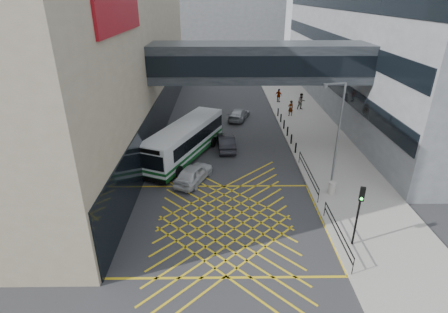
{
  "coord_description": "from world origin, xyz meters",
  "views": [
    {
      "loc": [
        -0.24,
        -17.48,
        12.58
      ],
      "look_at": [
        0.0,
        4.0,
        2.6
      ],
      "focal_mm": 28.0,
      "sensor_mm": 36.0,
      "label": 1
    }
  ],
  "objects_px": {
    "car_dark": "(226,142)",
    "car_white": "(194,173)",
    "litter_bin": "(332,188)",
    "pedestrian_b": "(301,101)",
    "car_silver": "(239,114)",
    "bus": "(186,140)",
    "street_lamp": "(337,130)",
    "traffic_light": "(359,208)",
    "pedestrian_c": "(279,95)",
    "pedestrian_a": "(291,108)"
  },
  "relations": [
    {
      "from": "pedestrian_a",
      "to": "pedestrian_c",
      "type": "height_order",
      "value": "pedestrian_a"
    },
    {
      "from": "pedestrian_a",
      "to": "pedestrian_b",
      "type": "distance_m",
      "value": 2.89
    },
    {
      "from": "car_silver",
      "to": "litter_bin",
      "type": "relative_size",
      "value": 4.71
    },
    {
      "from": "litter_bin",
      "to": "pedestrian_c",
      "type": "bearing_deg",
      "value": 90.48
    },
    {
      "from": "car_dark",
      "to": "litter_bin",
      "type": "xyz_separation_m",
      "value": [
        7.09,
        -8.11,
        -0.09
      ]
    },
    {
      "from": "traffic_light",
      "to": "street_lamp",
      "type": "bearing_deg",
      "value": 102.03
    },
    {
      "from": "traffic_light",
      "to": "car_silver",
      "type": "bearing_deg",
      "value": 120.7
    },
    {
      "from": "car_white",
      "to": "car_silver",
      "type": "bearing_deg",
      "value": -82.69
    },
    {
      "from": "pedestrian_c",
      "to": "car_dark",
      "type": "bearing_deg",
      "value": 103.07
    },
    {
      "from": "pedestrian_a",
      "to": "street_lamp",
      "type": "bearing_deg",
      "value": 67.55
    },
    {
      "from": "car_white",
      "to": "pedestrian_a",
      "type": "bearing_deg",
      "value": -100.24
    },
    {
      "from": "traffic_light",
      "to": "litter_bin",
      "type": "distance_m",
      "value": 5.81
    },
    {
      "from": "litter_bin",
      "to": "pedestrian_b",
      "type": "distance_m",
      "value": 19.48
    },
    {
      "from": "car_silver",
      "to": "pedestrian_b",
      "type": "bearing_deg",
      "value": -139.67
    },
    {
      "from": "bus",
      "to": "street_lamp",
      "type": "xyz_separation_m",
      "value": [
        10.71,
        -5.18,
        2.8
      ]
    },
    {
      "from": "car_dark",
      "to": "traffic_light",
      "type": "relative_size",
      "value": 1.18
    },
    {
      "from": "car_white",
      "to": "car_silver",
      "type": "relative_size",
      "value": 1.05
    },
    {
      "from": "car_white",
      "to": "pedestrian_a",
      "type": "height_order",
      "value": "pedestrian_a"
    },
    {
      "from": "pedestrian_b",
      "to": "pedestrian_c",
      "type": "relative_size",
      "value": 1.15
    },
    {
      "from": "traffic_light",
      "to": "litter_bin",
      "type": "bearing_deg",
      "value": 102.88
    },
    {
      "from": "car_silver",
      "to": "pedestrian_b",
      "type": "height_order",
      "value": "pedestrian_b"
    },
    {
      "from": "car_white",
      "to": "pedestrian_c",
      "type": "bearing_deg",
      "value": -91.42
    },
    {
      "from": "bus",
      "to": "street_lamp",
      "type": "bearing_deg",
      "value": -2.85
    },
    {
      "from": "car_dark",
      "to": "pedestrian_a",
      "type": "height_order",
      "value": "pedestrian_a"
    },
    {
      "from": "litter_bin",
      "to": "street_lamp",
      "type": "bearing_deg",
      "value": 80.89
    },
    {
      "from": "bus",
      "to": "car_white",
      "type": "distance_m",
      "value": 4.53
    },
    {
      "from": "litter_bin",
      "to": "pedestrian_a",
      "type": "relative_size",
      "value": 0.5
    },
    {
      "from": "pedestrian_a",
      "to": "pedestrian_b",
      "type": "height_order",
      "value": "pedestrian_b"
    },
    {
      "from": "bus",
      "to": "pedestrian_c",
      "type": "distance_m",
      "value": 19.16
    },
    {
      "from": "car_white",
      "to": "litter_bin",
      "type": "bearing_deg",
      "value": -169.07
    },
    {
      "from": "traffic_light",
      "to": "litter_bin",
      "type": "relative_size",
      "value": 4.22
    },
    {
      "from": "car_white",
      "to": "litter_bin",
      "type": "distance_m",
      "value": 9.82
    },
    {
      "from": "car_white",
      "to": "pedestrian_b",
      "type": "xyz_separation_m",
      "value": [
        11.57,
        17.28,
        0.44
      ]
    },
    {
      "from": "car_white",
      "to": "car_dark",
      "type": "relative_size",
      "value": 0.99
    },
    {
      "from": "car_silver",
      "to": "pedestrian_c",
      "type": "height_order",
      "value": "pedestrian_c"
    },
    {
      "from": "litter_bin",
      "to": "pedestrian_c",
      "type": "height_order",
      "value": "pedestrian_c"
    },
    {
      "from": "car_dark",
      "to": "pedestrian_a",
      "type": "relative_size",
      "value": 2.49
    },
    {
      "from": "car_dark",
      "to": "street_lamp",
      "type": "xyz_separation_m",
      "value": [
        7.29,
        -6.85,
        3.69
      ]
    },
    {
      "from": "car_white",
      "to": "car_dark",
      "type": "distance_m",
      "value": 6.52
    },
    {
      "from": "traffic_light",
      "to": "pedestrian_b",
      "type": "bearing_deg",
      "value": 101.9
    },
    {
      "from": "traffic_light",
      "to": "pedestrian_c",
      "type": "distance_m",
      "value": 28.07
    },
    {
      "from": "car_white",
      "to": "bus",
      "type": "bearing_deg",
      "value": -54.9
    },
    {
      "from": "car_dark",
      "to": "car_white",
      "type": "bearing_deg",
      "value": 63.79
    },
    {
      "from": "car_dark",
      "to": "car_silver",
      "type": "bearing_deg",
      "value": -104.37
    },
    {
      "from": "car_silver",
      "to": "pedestrian_b",
      "type": "relative_size",
      "value": 2.13
    },
    {
      "from": "car_silver",
      "to": "litter_bin",
      "type": "height_order",
      "value": "car_silver"
    },
    {
      "from": "car_white",
      "to": "pedestrian_b",
      "type": "relative_size",
      "value": 2.22
    },
    {
      "from": "traffic_light",
      "to": "litter_bin",
      "type": "height_order",
      "value": "traffic_light"
    },
    {
      "from": "car_silver",
      "to": "traffic_light",
      "type": "bearing_deg",
      "value": 121.22
    },
    {
      "from": "street_lamp",
      "to": "litter_bin",
      "type": "xyz_separation_m",
      "value": [
        -0.2,
        -1.26,
        -3.77
      ]
    }
  ]
}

